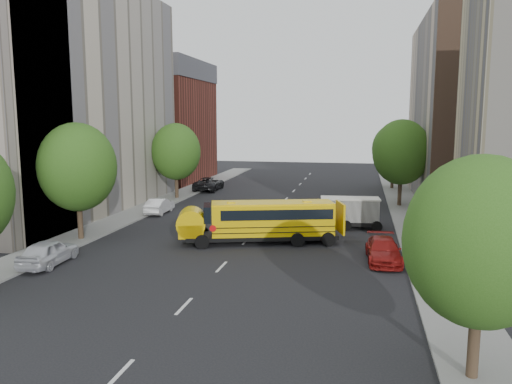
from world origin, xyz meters
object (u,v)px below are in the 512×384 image
(street_tree_5, at_px, (393,149))
(street_tree_1, at_px, (77,167))
(parked_car_3, at_px, (383,250))
(street_tree_3, at_px, (481,242))
(parked_car_2, at_px, (209,184))
(parked_car_1, at_px, (159,206))
(school_bus, at_px, (260,220))
(street_tree_2, at_px, (176,152))
(safari_truck, at_px, (344,212))
(parked_car_0, at_px, (48,252))
(street_tree_4, at_px, (401,152))

(street_tree_5, bearing_deg, street_tree_1, -126.25)
(street_tree_1, height_order, parked_car_3, street_tree_1)
(street_tree_5, bearing_deg, parked_car_3, -94.05)
(street_tree_3, distance_m, parked_car_2, 43.83)
(parked_car_1, bearing_deg, school_bus, 139.29)
(parked_car_1, bearing_deg, street_tree_1, 79.69)
(street_tree_1, height_order, street_tree_2, street_tree_1)
(parked_car_1, distance_m, parked_car_3, 21.55)
(safari_truck, relative_size, parked_car_0, 1.29)
(school_bus, bearing_deg, street_tree_2, 109.90)
(street_tree_1, xyz_separation_m, street_tree_2, (0.00, 18.00, -0.12))
(street_tree_1, distance_m, street_tree_3, 26.08)
(safari_truck, height_order, parked_car_1, safari_truck)
(street_tree_5, bearing_deg, street_tree_4, -90.00)
(street_tree_3, xyz_separation_m, parked_car_0, (-20.60, 8.38, -3.72))
(street_tree_4, relative_size, parked_car_3, 1.76)
(parked_car_0, distance_m, parked_car_2, 30.12)
(school_bus, relative_size, parked_car_2, 1.84)
(parked_car_0, bearing_deg, street_tree_1, -79.37)
(street_tree_3, bearing_deg, street_tree_2, 124.51)
(street_tree_2, bearing_deg, safari_truck, -31.32)
(street_tree_2, relative_size, street_tree_3, 1.08)
(street_tree_3, height_order, street_tree_4, street_tree_4)
(street_tree_3, xyz_separation_m, safari_truck, (-4.76, 21.51, -3.23))
(safari_truck, bearing_deg, street_tree_5, 72.55)
(school_bus, bearing_deg, parked_car_2, 98.42)
(parked_car_2, bearing_deg, street_tree_4, 161.40)
(street_tree_2, height_order, street_tree_4, street_tree_4)
(safari_truck, height_order, parked_car_2, safari_truck)
(street_tree_1, distance_m, parked_car_1, 11.10)
(safari_truck, bearing_deg, parked_car_0, -145.86)
(street_tree_3, bearing_deg, street_tree_1, 147.53)
(parked_car_3, bearing_deg, street_tree_2, 132.97)
(street_tree_2, bearing_deg, parked_car_2, 77.86)
(street_tree_3, height_order, safari_truck, street_tree_3)
(parked_car_3, bearing_deg, parked_car_0, -169.24)
(street_tree_4, distance_m, street_tree_5, 12.01)
(school_bus, height_order, parked_car_3, school_bus)
(street_tree_1, distance_m, parked_car_0, 7.16)
(street_tree_3, distance_m, school_bus, 18.88)
(parked_car_1, bearing_deg, street_tree_4, -161.57)
(street_tree_5, distance_m, school_bus, 30.11)
(street_tree_1, bearing_deg, parked_car_1, 82.14)
(street_tree_3, height_order, parked_car_0, street_tree_3)
(parked_car_0, bearing_deg, street_tree_2, -89.97)
(street_tree_5, height_order, parked_car_3, street_tree_5)
(street_tree_2, relative_size, parked_car_2, 1.40)
(street_tree_4, height_order, parked_car_1, street_tree_4)
(school_bus, bearing_deg, street_tree_4, 41.81)
(street_tree_2, relative_size, street_tree_5, 1.03)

